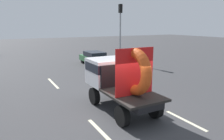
# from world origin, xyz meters

# --- Properties ---
(ground_plane) EXTENTS (120.00, 120.00, 0.00)m
(ground_plane) POSITION_xyz_m (0.00, 0.00, 0.00)
(ground_plane) COLOR #38383A
(flatbed_truck) EXTENTS (2.02, 4.49, 3.12)m
(flatbed_truck) POSITION_xyz_m (-0.06, 1.30, 1.55)
(flatbed_truck) COLOR black
(flatbed_truck) RESTS_ON ground_plane
(distant_sedan) EXTENTS (1.79, 4.18, 1.36)m
(distant_sedan) POSITION_xyz_m (3.57, 12.25, 0.73)
(distant_sedan) COLOR black
(distant_sedan) RESTS_ON ground_plane
(traffic_light) EXTENTS (0.42, 0.36, 6.20)m
(traffic_light) POSITION_xyz_m (6.82, 12.52, 4.01)
(traffic_light) COLOR gray
(traffic_light) RESTS_ON ground_plane
(lane_dash_left_near) EXTENTS (0.16, 2.55, 0.01)m
(lane_dash_left_near) POSITION_xyz_m (-1.88, -0.79, 0.00)
(lane_dash_left_near) COLOR beige
(lane_dash_left_near) RESTS_ON ground_plane
(lane_dash_left_far) EXTENTS (0.16, 2.91, 0.01)m
(lane_dash_left_far) POSITION_xyz_m (-1.88, 7.17, 0.00)
(lane_dash_left_far) COLOR beige
(lane_dash_left_far) RESTS_ON ground_plane
(lane_dash_right_near) EXTENTS (0.16, 2.22, 0.01)m
(lane_dash_right_near) POSITION_xyz_m (1.75, -1.55, 0.00)
(lane_dash_right_near) COLOR beige
(lane_dash_right_near) RESTS_ON ground_plane
(lane_dash_right_far) EXTENTS (0.16, 2.12, 0.01)m
(lane_dash_right_far) POSITION_xyz_m (1.75, 7.17, 0.00)
(lane_dash_right_far) COLOR beige
(lane_dash_right_far) RESTS_ON ground_plane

